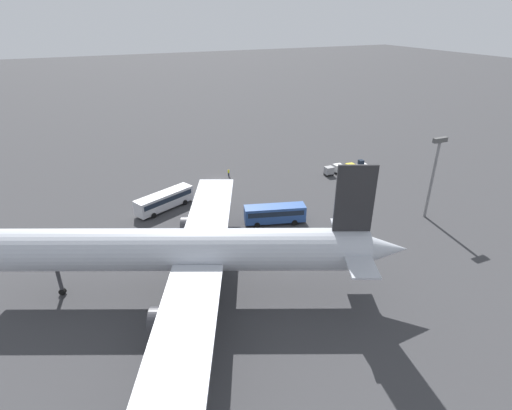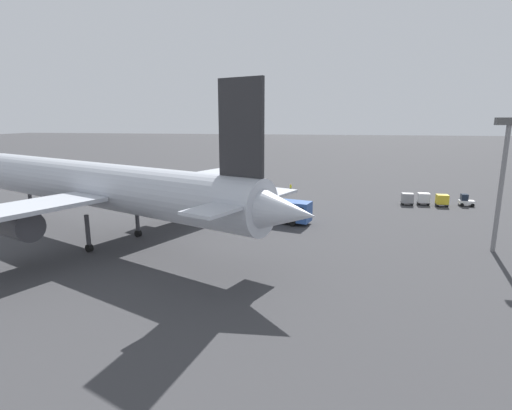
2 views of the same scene
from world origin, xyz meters
TOP-DOWN VIEW (x-y plane):
  - ground_plane at (0.00, 0.00)m, footprint 600.00×600.00m
  - airplane at (16.24, 36.49)m, footprint 53.78×47.08m
  - shuttle_bus_near at (13.79, 9.70)m, footprint 11.95×7.57m
  - shuttle_bus_far at (-2.94, 23.13)m, footprint 11.12×5.59m
  - baggage_tug at (-34.22, 6.97)m, footprint 2.45×1.71m
  - worker_person at (-3.19, -1.16)m, footprint 0.38×0.38m
  - cargo_cart_yellow at (-30.10, 8.03)m, footprint 2.03×1.72m
  - cargo_cart_white at (-27.27, 7.13)m, footprint 2.03×1.72m
  - cargo_cart_grey at (-24.45, 7.70)m, footprint 2.03×1.72m
  - light_pole at (-29.32, 32.19)m, footprint 2.80×0.70m

SIDE VIEW (x-z plane):
  - ground_plane at x=0.00m, z-range 0.00..0.00m
  - worker_person at x=-3.19m, z-range 0.00..1.74m
  - baggage_tug at x=-34.22m, z-range -0.11..1.99m
  - cargo_cart_yellow at x=-30.10m, z-range 0.16..2.22m
  - cargo_cart_white at x=-27.27m, z-range 0.16..2.22m
  - cargo_cart_grey at x=-24.45m, z-range 0.16..2.22m
  - shuttle_bus_far at x=-2.94m, z-range 0.32..3.61m
  - shuttle_bus_near at x=13.79m, z-range 0.33..3.62m
  - airplane at x=16.24m, z-range -2.28..16.08m
  - light_pole at x=-29.32m, z-range 1.90..16.87m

